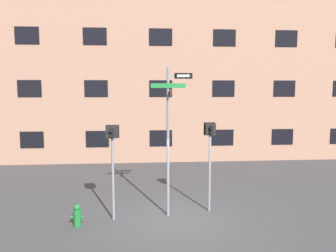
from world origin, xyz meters
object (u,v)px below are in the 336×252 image
object	(u,v)px
pedestrian_signal_left	(112,146)
street_sign_pole	(170,130)
pedestrian_signal_right	(210,143)
fire_hydrant	(77,216)

from	to	relation	value
pedestrian_signal_left	street_sign_pole	bearing A→B (deg)	7.47
pedestrian_signal_right	fire_hydrant	distance (m)	4.68
pedestrian_signal_right	street_sign_pole	bearing A→B (deg)	-169.07
street_sign_pole	fire_hydrant	distance (m)	3.78
street_sign_pole	pedestrian_signal_right	size ratio (longest dim) A/B	1.59
pedestrian_signal_right	fire_hydrant	bearing A→B (deg)	-168.04
street_sign_pole	fire_hydrant	size ratio (longest dim) A/B	7.01
pedestrian_signal_right	fire_hydrant	world-z (taller)	pedestrian_signal_right
fire_hydrant	street_sign_pole	bearing A→B (deg)	12.46
fire_hydrant	pedestrian_signal_left	bearing A→B (deg)	20.56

